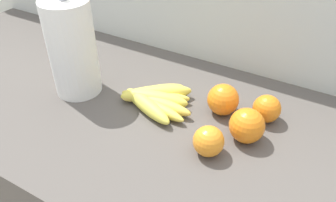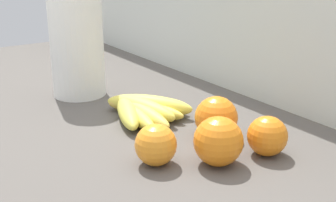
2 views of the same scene
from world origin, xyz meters
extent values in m
cube|color=silver|center=(0.00, 0.35, 0.65)|extent=(2.29, 0.06, 1.30)
ellipsoid|color=#DCD14C|center=(-0.07, 0.01, 0.90)|extent=(0.18, 0.10, 0.04)
ellipsoid|color=#E1CD4C|center=(-0.06, 0.02, 0.90)|extent=(0.20, 0.06, 0.03)
ellipsoid|color=#E5C64C|center=(-0.05, 0.03, 0.90)|extent=(0.20, 0.04, 0.04)
ellipsoid|color=#DDD34C|center=(-0.06, 0.04, 0.91)|extent=(0.18, 0.09, 0.04)
ellipsoid|color=#E1CC4C|center=(-0.07, 0.05, 0.90)|extent=(0.18, 0.11, 0.03)
ellipsoid|color=#E7D54C|center=(-0.07, 0.06, 0.91)|extent=(0.18, 0.15, 0.04)
ellipsoid|color=#E3C14C|center=(-0.08, 0.07, 0.90)|extent=(0.14, 0.15, 0.04)
sphere|color=orange|center=(0.19, 0.04, 0.93)|extent=(0.08, 0.08, 0.08)
sphere|color=orange|center=(0.10, 0.10, 0.92)|extent=(0.08, 0.08, 0.08)
sphere|color=orange|center=(0.13, -0.05, 0.92)|extent=(0.07, 0.07, 0.07)
sphere|color=orange|center=(0.21, 0.13, 0.92)|extent=(0.07, 0.07, 0.07)
cylinder|color=white|center=(-0.28, 0.00, 1.01)|extent=(0.12, 0.12, 0.26)
cylinder|color=gray|center=(-0.28, 0.00, 1.03)|extent=(0.02, 0.02, 0.29)
camera|label=1|loc=(0.32, -0.56, 1.43)|focal=36.21mm
camera|label=2|loc=(0.69, -0.40, 1.22)|focal=48.00mm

